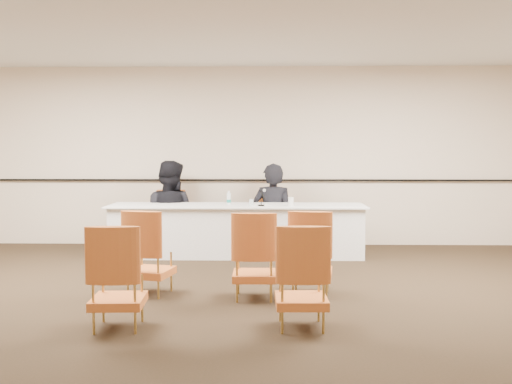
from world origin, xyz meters
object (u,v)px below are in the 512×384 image
microphone (261,197)px  water_bottle (229,198)px  panelist_main_chair (273,220)px  drinking_glass (251,202)px  coffee_cup (291,202)px  panel_table (237,230)px  panelist_second_chair (169,220)px  aud_chair_front_mid (254,255)px  panelist_main (273,222)px  aud_chair_back_left (118,276)px  aud_chair_front_left (150,252)px  aud_chair_front_right (311,252)px  aud_chair_back_right (301,276)px  panelist_second (169,219)px

microphone → water_bottle: bearing=-177.1°
panelist_main_chair → microphone: bearing=-104.1°
drinking_glass → coffee_cup: 0.59m
panel_table → panelist_second_chair: size_ratio=4.08×
coffee_cup → panelist_main_chair: bearing=109.6°
aud_chair_front_mid → drinking_glass: bearing=91.8°
panelist_main → drinking_glass: bearing=75.3°
microphone → aud_chair_back_left: bearing=-90.2°
aud_chair_front_left → aud_chair_front_right: same height
panelist_main → drinking_glass: panelist_main is taller
panelist_second_chair → aud_chair_front_mid: (1.46, -3.07, 0.00)m
aud_chair_front_mid → microphone: bearing=88.3°
water_bottle → aud_chair_front_left: bearing=-107.1°
water_bottle → aud_chair_front_mid: (0.45, -2.49, -0.41)m
panelist_main → aud_chair_back_left: bearing=81.1°
aud_chair_front_left → aud_chair_back_right: size_ratio=1.00×
panelist_second → aud_chair_front_mid: 3.40m
panelist_main_chair → aud_chair_front_mid: (-0.22, -3.07, 0.00)m
aud_chair_front_left → panelist_second_chair: bearing=108.5°
microphone → aud_chair_back_right: 3.41m
panelist_main_chair → panelist_second_chair: same height
drinking_glass → microphone: bearing=-9.8°
panelist_main → water_bottle: 0.99m
aud_chair_front_left → microphone: bearing=73.8°
panel_table → aud_chair_front_right: size_ratio=4.08×
aud_chair_front_mid → aud_chair_front_right: size_ratio=1.00×
panelist_main → aud_chair_back_right: bearing=103.3°
panelist_main_chair → panel_table: bearing=-134.1°
microphone → panelist_main_chair: bearing=95.9°
panelist_main_chair → aud_chair_front_mid: size_ratio=1.00×
coffee_cup → panelist_main: bearing=109.6°
panelist_main_chair → panelist_second: 1.69m
panelist_second → aud_chair_back_left: panelist_second is taller
panelist_main → aud_chair_front_mid: bearing=96.0°
panelist_second_chair → aud_chair_back_left: (0.27, -4.13, 0.00)m
panelist_second → aud_chair_front_left: panelist_second is taller
drinking_glass → aud_chair_front_right: 2.34m
panel_table → panelist_main: bearing=45.9°
panelist_main → aud_chair_back_left: size_ratio=1.99×
panelist_second_chair → aud_chair_back_right: (1.91, -4.08, 0.00)m
aud_chair_back_right → panelist_main: bearing=91.8°
water_bottle → aud_chair_front_mid: bearing=-79.7°
water_bottle → aud_chair_back_right: water_bottle is taller
drinking_glass → aud_chair_front_mid: size_ratio=0.11×
panelist_second_chair → aud_chair_front_left: 2.93m
panelist_main → aud_chair_front_left: panelist_main is taller
panelist_second → water_bottle: (1.01, -0.58, 0.40)m
panel_table → panelist_second_chair: (-1.13, 0.57, 0.09)m
aud_chair_front_mid → aud_chair_back_right: size_ratio=1.00×
panelist_main_chair → aud_chair_front_right: size_ratio=1.00×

